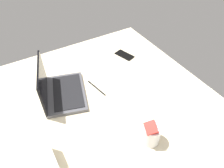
{
  "coord_description": "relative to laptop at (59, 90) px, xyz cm",
  "views": [
    {
      "loc": [
        -48.24,
        30.31,
        109.78
      ],
      "look_at": [
        29.3,
        -15.05,
        24.0
      ],
      "focal_mm": 33.23,
      "sensor_mm": 36.0,
      "label": 1
    }
  ],
  "objects": [
    {
      "name": "bed_mattress",
      "position": [
        -41.97,
        -13.68,
        -13.41
      ],
      "size": [
        180.0,
        140.0,
        18.0
      ],
      "primitive_type": "cube",
      "color": "beige",
      "rests_on": "ground"
    },
    {
      "name": "laptop",
      "position": [
        0.0,
        0.0,
        0.0
      ],
      "size": [
        38.24,
        31.55,
        23.0
      ],
      "rotation": [
        0.0,
        0.0,
        -0.29
      ],
      "color": "#4C4C51",
      "rests_on": "bed_mattress"
    },
    {
      "name": "snack_cup",
      "position": [
        -51.87,
        -27.74,
        1.79
      ],
      "size": [
        9.34,
        11.04,
        15.15
      ],
      "color": "silver",
      "rests_on": "bed_mattress"
    },
    {
      "name": "cell_phone",
      "position": [
        14.78,
        -55.61,
        -4.01
      ],
      "size": [
        15.41,
        10.78,
        0.8
      ],
      "primitive_type": "cube",
      "rotation": [
        0.0,
        0.0,
        5.03
      ],
      "color": "black",
      "rests_on": "bed_mattress"
    },
    {
      "name": "charger_cable",
      "position": [
        -5.69,
        -21.53,
        -4.11
      ],
      "size": [
        16.77,
        4.05,
        0.6
      ],
      "primitive_type": "cube",
      "rotation": [
        0.0,
        0.0,
        0.21
      ],
      "color": "black",
      "rests_on": "bed_mattress"
    }
  ]
}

